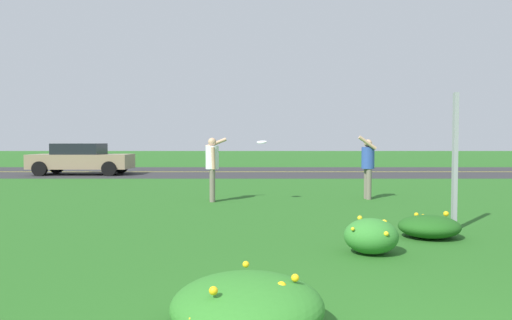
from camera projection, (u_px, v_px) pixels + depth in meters
The scene contains 11 objects.
ground_plane at pixel (289, 197), 13.13m from camera, with size 120.00×120.00×0.00m, color #26601E.
highway_strip at pixel (274, 172), 23.72m from camera, with size 120.00×8.48×0.01m, color #2D2D30.
highway_center_stripe at pixel (274, 172), 23.72m from camera, with size 120.00×0.16×0.00m, color yellow.
daylily_clump_mid_right at pixel (370, 236), 6.53m from camera, with size 0.75×0.71×0.49m.
daylily_clump_front_left at pixel (246, 305), 3.83m from camera, with size 1.26×1.34×0.49m.
daylily_clump_mid_left at pixel (428, 226), 7.61m from camera, with size 0.99×0.89×0.41m.
sign_post_near_path at pixel (453, 162), 8.21m from camera, with size 0.07×0.10×2.41m.
person_thrower_white_shirt at pixel (211, 163), 12.09m from camera, with size 0.56×0.53×1.66m.
person_catcher_blue_shirt at pixel (366, 163), 12.63m from camera, with size 0.51×0.53×1.71m.
frisbee_white at pixel (260, 142), 11.99m from camera, with size 0.26×0.26×0.09m.
car_tan_center_left at pixel (80, 159), 21.76m from camera, with size 4.50×2.00×1.45m.
Camera 1 is at (-0.98, -2.47, 1.57)m, focal length 32.98 mm.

